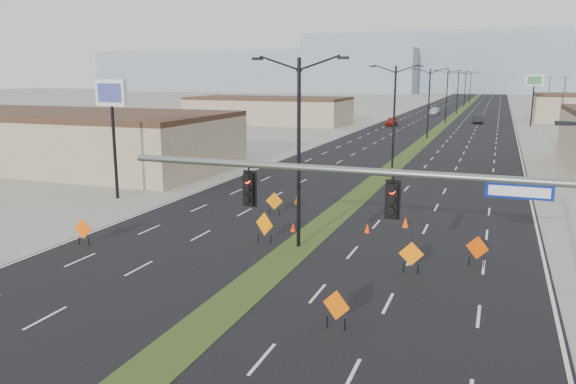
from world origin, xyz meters
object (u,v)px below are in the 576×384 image
(signal_mast, at_px, (452,218))
(construction_sign_2, at_px, (274,202))
(car_mid, at_px, (477,119))
(construction_sign_0, at_px, (83,230))
(cone_1, at_px, (367,228))
(pole_sign_west, at_px, (112,103))
(car_far, at_px, (434,111))
(construction_sign_3, at_px, (336,307))
(streetlight_4, at_px, (458,91))
(streetlight_3, at_px, (447,95))
(construction_sign_4, at_px, (411,255))
(construction_sign_5, at_px, (477,249))
(streetlight_1, at_px, (394,114))
(car_left, at_px, (391,121))
(cone_0, at_px, (293,227))
(streetlight_5, at_px, (465,88))
(streetlight_2, at_px, (429,101))
(cone_3, at_px, (297,200))
(cone_2, at_px, (405,222))
(construction_sign_1, at_px, (264,225))
(streetlight_6, at_px, (470,87))
(streetlight_0, at_px, (299,147))
(pole_sign_east_far, at_px, (534,84))

(signal_mast, distance_m, construction_sign_2, 20.66)
(car_mid, distance_m, construction_sign_0, 91.64)
(cone_1, bearing_deg, pole_sign_west, 172.10)
(car_far, distance_m, construction_sign_3, 119.10)
(streetlight_4, bearing_deg, streetlight_3, -90.00)
(construction_sign_4, bearing_deg, construction_sign_5, 28.31)
(streetlight_1, relative_size, pole_sign_west, 1.14)
(car_left, xyz_separation_m, car_mid, (14.57, 10.50, 0.01))
(cone_0, relative_size, pole_sign_west, 0.06)
(construction_sign_2, relative_size, pole_sign_west, 0.18)
(construction_sign_4, bearing_deg, car_left, 92.92)
(car_left, bearing_deg, cone_0, -84.88)
(streetlight_1, distance_m, construction_sign_3, 37.57)
(streetlight_5, bearing_deg, streetlight_2, -90.00)
(streetlight_4, height_order, cone_3, streetlight_4)
(signal_mast, height_order, streetlight_3, streetlight_3)
(car_left, xyz_separation_m, cone_2, (13.61, -69.76, -0.44))
(streetlight_4, distance_m, cone_3, 102.61)
(car_mid, xyz_separation_m, pole_sign_west, (-22.67, -79.47, 6.36))
(construction_sign_0, bearing_deg, car_mid, 79.19)
(construction_sign_1, distance_m, cone_0, 2.87)
(car_left, xyz_separation_m, construction_sign_4, (15.12, -77.79, 0.13))
(construction_sign_3, height_order, construction_sign_4, construction_sign_4)
(streetlight_6, bearing_deg, construction_sign_1, -90.68)
(construction_sign_2, height_order, cone_3, construction_sign_2)
(cone_2, xyz_separation_m, pole_sign_west, (-21.71, 0.78, 6.81))
(streetlight_5, height_order, car_left, streetlight_5)
(streetlight_5, bearing_deg, streetlight_4, -90.00)
(cone_0, height_order, cone_3, cone_3)
(streetlight_4, bearing_deg, car_far, -154.90)
(cone_2, bearing_deg, streetlight_0, -128.81)
(construction_sign_1, distance_m, pole_sign_west, 17.46)
(construction_sign_2, bearing_deg, pole_sign_east_far, 70.56)
(car_mid, bearing_deg, construction_sign_4, -96.58)
(signal_mast, xyz_separation_m, streetlight_5, (-8.56, 150.00, 0.63))
(construction_sign_0, xyz_separation_m, cone_3, (7.53, 13.44, -0.55))
(streetlight_5, distance_m, streetlight_6, 28.00)
(streetlight_0, height_order, cone_0, streetlight_0)
(construction_sign_3, relative_size, cone_1, 2.60)
(car_far, distance_m, pole_sign_west, 103.87)
(car_mid, distance_m, construction_sign_4, 88.29)
(streetlight_5, bearing_deg, signal_mast, -86.74)
(streetlight_4, height_order, cone_0, streetlight_4)
(cone_2, xyz_separation_m, pole_sign_east_far, (10.25, 77.33, 7.15))
(construction_sign_5, xyz_separation_m, cone_0, (-10.46, 2.68, -0.62))
(pole_sign_east_far, bearing_deg, construction_sign_0, -102.34)
(construction_sign_2, bearing_deg, signal_mast, -58.02)
(construction_sign_1, relative_size, cone_0, 3.11)
(streetlight_1, relative_size, construction_sign_2, 6.50)
(cone_2, bearing_deg, pole_sign_west, 177.94)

